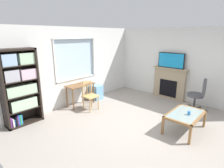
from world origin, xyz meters
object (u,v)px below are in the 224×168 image
object	(u,v)px
fireplace	(169,83)
sippy_cup	(189,113)
bookshelf	(20,86)
office_chair	(199,93)
plastic_drawer_unit	(96,92)
coffee_table	(185,116)
tv	(171,60)
desk_under_window	(80,88)
wooden_chair	(90,95)

from	to	relation	value
fireplace	sippy_cup	distance (m)	2.46
bookshelf	office_chair	size ratio (longest dim) A/B	1.99
plastic_drawer_unit	sippy_cup	xyz separation A→B (m)	(-0.13, -3.38, 0.24)
office_chair	sippy_cup	world-z (taller)	office_chair
office_chair	fireplace	bearing A→B (deg)	69.42
office_chair	coffee_table	size ratio (longest dim) A/B	0.92
plastic_drawer_unit	tv	distance (m)	2.92
bookshelf	tv	world-z (taller)	bookshelf
plastic_drawer_unit	office_chair	xyz separation A→B (m)	(1.42, -3.11, 0.29)
bookshelf	desk_under_window	size ratio (longest dim) A/B	2.08
fireplace	tv	size ratio (longest dim) A/B	1.32
sippy_cup	bookshelf	bearing A→B (deg)	125.65
fireplace	tv	xyz separation A→B (m)	(-0.02, -0.00, 0.84)
desk_under_window	coffee_table	world-z (taller)	desk_under_window
wooden_chair	fireplace	distance (m)	3.00
tv	office_chair	xyz separation A→B (m)	(-0.42, -1.17, -0.87)
bookshelf	fireplace	xyz separation A→B (m)	(4.46, -2.01, -0.47)
coffee_table	sippy_cup	size ratio (longest dim) A/B	12.10
bookshelf	fireplace	world-z (taller)	bookshelf
bookshelf	coffee_table	world-z (taller)	bookshelf
plastic_drawer_unit	fireplace	distance (m)	2.71
sippy_cup	office_chair	bearing A→B (deg)	9.81
wooden_chair	desk_under_window	bearing A→B (deg)	86.11
wooden_chair	fireplace	size ratio (longest dim) A/B	0.71
plastic_drawer_unit	tv	size ratio (longest dim) A/B	0.55
bookshelf	tv	size ratio (longest dim) A/B	2.08
plastic_drawer_unit	coffee_table	size ratio (longest dim) A/B	0.48
wooden_chair	sippy_cup	size ratio (longest dim) A/B	10.00
tv	desk_under_window	bearing A→B (deg)	143.91
fireplace	tv	world-z (taller)	tv
sippy_cup	coffee_table	bearing A→B (deg)	74.33
wooden_chair	coffee_table	world-z (taller)	wooden_chair
tv	plastic_drawer_unit	bearing A→B (deg)	133.42
bookshelf	wooden_chair	size ratio (longest dim) A/B	2.21
plastic_drawer_unit	tv	world-z (taller)	tv
desk_under_window	sippy_cup	xyz separation A→B (m)	(0.63, -3.33, -0.10)
tv	office_chair	size ratio (longest dim) A/B	0.95
desk_under_window	plastic_drawer_unit	distance (m)	0.83
desk_under_window	fireplace	bearing A→B (deg)	-35.90
bookshelf	plastic_drawer_unit	xyz separation A→B (m)	(2.60, -0.06, -0.79)
desk_under_window	office_chair	world-z (taller)	office_chair
wooden_chair	sippy_cup	world-z (taller)	wooden_chair
bookshelf	tv	distance (m)	4.89
desk_under_window	coffee_table	bearing A→B (deg)	-78.61
tv	sippy_cup	size ratio (longest dim) A/B	10.61
bookshelf	coffee_table	bearing A→B (deg)	-53.39
fireplace	sippy_cup	size ratio (longest dim) A/B	14.06
tv	sippy_cup	xyz separation A→B (m)	(-1.97, -1.43, -0.92)
desk_under_window	sippy_cup	distance (m)	3.39
bookshelf	wooden_chair	bearing A→B (deg)	-19.00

